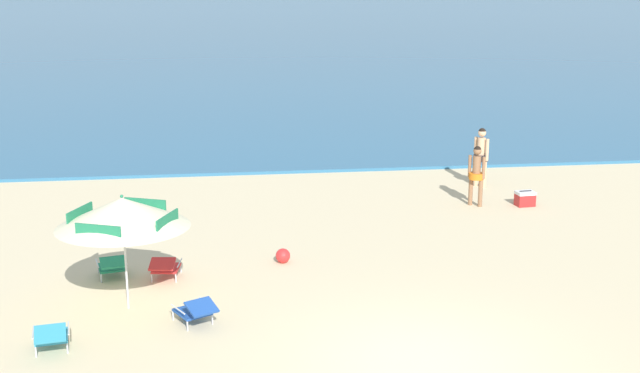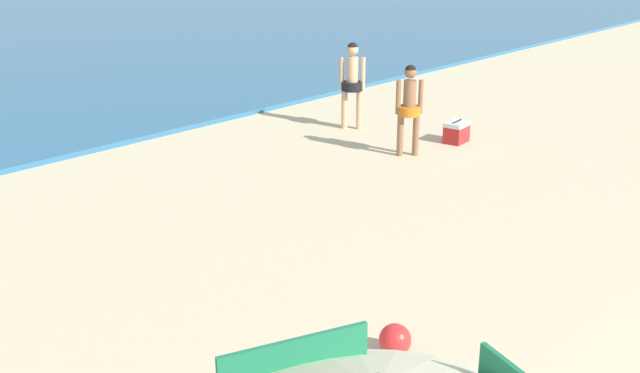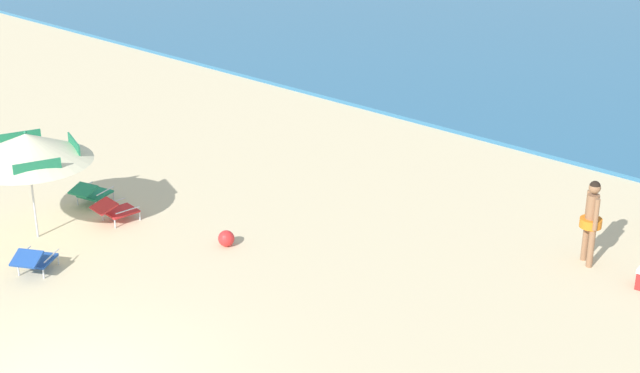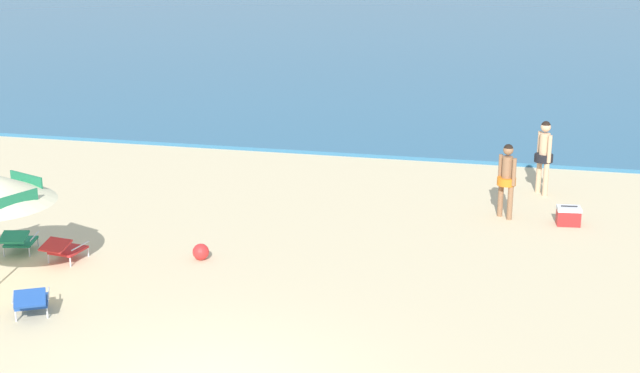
# 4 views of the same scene
# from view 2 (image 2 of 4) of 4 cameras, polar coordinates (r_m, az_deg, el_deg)

# --- Properties ---
(person_standing_near_shore) EXTENTS (0.43, 0.46, 1.75)m
(person_standing_near_shore) POSITION_cam_2_polar(r_m,az_deg,el_deg) (15.30, 2.44, 8.07)
(person_standing_near_shore) COLOR #D8A87F
(person_standing_near_shore) RESTS_ON ground
(person_standing_beside) EXTENTS (0.40, 0.40, 1.64)m
(person_standing_beside) POSITION_cam_2_polar(r_m,az_deg,el_deg) (13.54, 6.75, 6.21)
(person_standing_beside) COLOR #8C6042
(person_standing_beside) RESTS_ON ground
(cooler_box) EXTENTS (0.53, 0.40, 0.43)m
(cooler_box) POSITION_cam_2_polar(r_m,az_deg,el_deg) (14.70, 10.26, 4.07)
(cooler_box) COLOR red
(cooler_box) RESTS_ON ground
(beach_ball) EXTENTS (0.32, 0.32, 0.32)m
(beach_ball) POSITION_cam_2_polar(r_m,az_deg,el_deg) (7.48, 5.68, -11.43)
(beach_ball) COLOR red
(beach_ball) RESTS_ON ground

